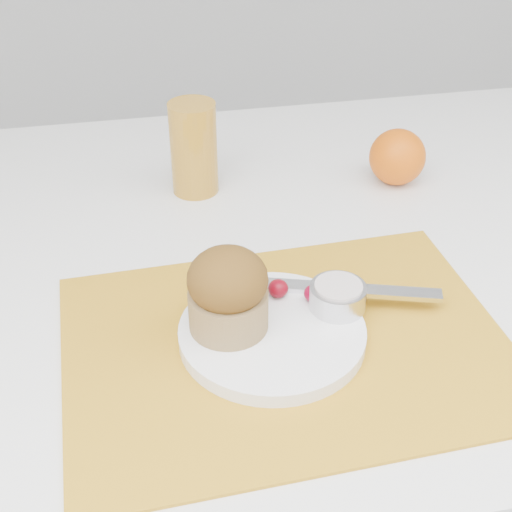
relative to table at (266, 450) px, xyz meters
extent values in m
cube|color=white|center=(0.00, 0.00, 0.00)|extent=(1.20, 0.80, 0.75)
cube|color=orange|center=(-0.02, -0.18, 0.38)|extent=(0.45, 0.33, 0.00)
cylinder|color=white|center=(-0.04, -0.17, 0.39)|extent=(0.20, 0.20, 0.01)
cylinder|color=silver|center=(0.04, -0.16, 0.41)|extent=(0.07, 0.07, 0.03)
cylinder|color=beige|center=(0.04, -0.16, 0.42)|extent=(0.05, 0.05, 0.01)
ellipsoid|color=#4F020B|center=(-0.02, -0.13, 0.40)|extent=(0.02, 0.02, 0.02)
ellipsoid|color=#610219|center=(0.02, -0.14, 0.40)|extent=(0.02, 0.02, 0.02)
cube|color=silver|center=(0.04, -0.13, 0.40)|extent=(0.22, 0.08, 0.01)
sphere|color=#EB6108|center=(0.20, 0.11, 0.41)|extent=(0.08, 0.08, 0.08)
cylinder|color=#BC8323|center=(-0.07, 0.15, 0.44)|extent=(0.08, 0.08, 0.12)
cylinder|color=#9D7D4C|center=(-0.08, -0.16, 0.41)|extent=(0.08, 0.08, 0.04)
ellipsoid|color=#3A220A|center=(-0.08, -0.16, 0.45)|extent=(0.08, 0.08, 0.06)
camera|label=1|loc=(-0.16, -0.70, 0.85)|focal=50.00mm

